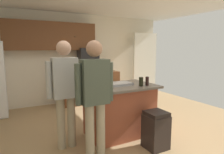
# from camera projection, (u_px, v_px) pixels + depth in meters

# --- Properties ---
(floor) EXTENTS (7.04, 7.04, 0.00)m
(floor) POSITION_uv_depth(u_px,v_px,m) (108.00, 140.00, 3.42)
(floor) COLOR tan
(floor) RESTS_ON ground
(back_wall) EXTENTS (6.40, 0.10, 2.60)m
(back_wall) POSITION_uv_depth(u_px,v_px,m) (65.00, 59.00, 5.68)
(back_wall) COLOR beige
(back_wall) RESTS_ON ground
(french_door_window_panel) EXTENTS (0.90, 0.06, 2.00)m
(french_door_window_panel) POSITION_uv_depth(u_px,v_px,m) (145.00, 63.00, 6.56)
(french_door_window_panel) COLOR white
(french_door_window_panel) RESTS_ON ground
(cabinet_run_upper) EXTENTS (2.40, 0.38, 0.75)m
(cabinet_run_upper) POSITION_uv_depth(u_px,v_px,m) (52.00, 36.00, 5.23)
(cabinet_run_upper) COLOR brown
(cabinet_run_lower) EXTENTS (1.80, 0.63, 0.90)m
(cabinet_run_lower) POSITION_uv_depth(u_px,v_px,m) (89.00, 87.00, 5.80)
(cabinet_run_lower) COLOR brown
(cabinet_run_lower) RESTS_ON ground
(microwave_over_range) EXTENTS (0.56, 0.40, 0.32)m
(microwave_over_range) POSITION_uv_depth(u_px,v_px,m) (88.00, 54.00, 5.67)
(microwave_over_range) COLOR black
(kitchen_island) EXTENTS (1.31, 0.87, 0.94)m
(kitchen_island) POSITION_uv_depth(u_px,v_px,m) (120.00, 110.00, 3.60)
(kitchen_island) COLOR #9E4C33
(kitchen_island) RESTS_ON ground
(person_elder_center) EXTENTS (0.57, 0.23, 1.72)m
(person_elder_center) POSITION_uv_depth(u_px,v_px,m) (65.00, 87.00, 3.04)
(person_elder_center) COLOR tan
(person_elder_center) RESTS_ON ground
(person_guest_by_door) EXTENTS (0.57, 0.23, 1.71)m
(person_guest_by_door) POSITION_uv_depth(u_px,v_px,m) (95.00, 93.00, 2.71)
(person_guest_by_door) COLOR tan
(person_guest_by_door) RESTS_ON ground
(glass_pilsner) EXTENTS (0.06, 0.06, 0.16)m
(glass_pilsner) POSITION_uv_depth(u_px,v_px,m) (147.00, 81.00, 3.50)
(glass_pilsner) COLOR black
(glass_pilsner) RESTS_ON kitchen_island
(glass_stout_tall) EXTENTS (0.08, 0.08, 0.16)m
(glass_stout_tall) POSITION_uv_depth(u_px,v_px,m) (141.00, 82.00, 3.44)
(glass_stout_tall) COLOR black
(glass_stout_tall) RESTS_ON kitchen_island
(mug_ceramic_white) EXTENTS (0.13, 0.08, 0.10)m
(mug_ceramic_white) POSITION_uv_depth(u_px,v_px,m) (102.00, 88.00, 3.06)
(mug_ceramic_white) COLOR #4C6B99
(mug_ceramic_white) RESTS_ON kitchen_island
(serving_tray) EXTENTS (0.44, 0.30, 0.04)m
(serving_tray) POSITION_uv_depth(u_px,v_px,m) (119.00, 84.00, 3.56)
(serving_tray) COLOR #B7B7BC
(serving_tray) RESTS_ON kitchen_island
(trash_bin) EXTENTS (0.34, 0.34, 0.61)m
(trash_bin) POSITION_uv_depth(u_px,v_px,m) (156.00, 130.00, 3.12)
(trash_bin) COLOR black
(trash_bin) RESTS_ON ground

